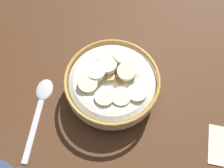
# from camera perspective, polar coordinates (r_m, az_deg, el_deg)

# --- Properties ---
(ground_plane) EXTENTS (1.14, 1.14, 0.02)m
(ground_plane) POSITION_cam_1_polar(r_m,az_deg,el_deg) (0.47, 0.00, -2.14)
(ground_plane) COLOR #472B19
(cereal_bowl) EXTENTS (0.16, 0.16, 0.06)m
(cereal_bowl) POSITION_cam_1_polar(r_m,az_deg,el_deg) (0.44, 0.00, -0.10)
(cereal_bowl) COLOR silver
(cereal_bowl) RESTS_ON ground_plane
(spoon) EXTENTS (0.08, 0.15, 0.01)m
(spoon) POSITION_cam_1_polar(r_m,az_deg,el_deg) (0.47, -15.86, -3.44)
(spoon) COLOR #B7B7BC
(spoon) RESTS_ON ground_plane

